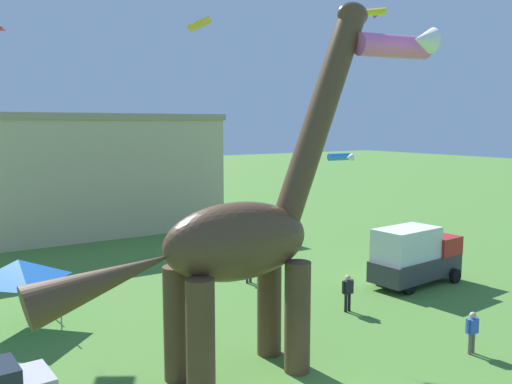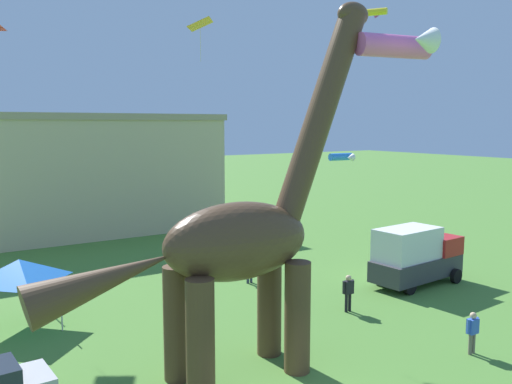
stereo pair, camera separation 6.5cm
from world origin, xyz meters
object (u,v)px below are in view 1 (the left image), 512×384
parked_box_truck (415,255)px  person_photographer (348,289)px  dinosaur_sculpture (236,241)px  kite_mid_center (342,157)px  festival_canopy_tent (19,270)px  kite_high_right (374,13)px  kite_drifting (400,45)px  person_vendor_side (472,328)px  kite_far_right (200,24)px  person_far_spectator (249,264)px

parked_box_truck → person_photographer: 6.13m
dinosaur_sculpture → kite_mid_center: dinosaur_sculpture is taller
festival_canopy_tent → kite_high_right: (23.68, 3.15, 13.67)m
dinosaur_sculpture → parked_box_truck: (13.64, 3.93, -3.12)m
kite_high_right → kite_drifting: (-11.88, -13.19, -4.63)m
person_vendor_side → kite_high_right: (9.75, 15.33, 15.22)m
kite_drifting → dinosaur_sculpture: bearing=169.3°
dinosaur_sculpture → parked_box_truck: size_ratio=2.29×
kite_mid_center → kite_far_right: size_ratio=1.04×
person_photographer → kite_far_right: kite_far_right is taller
person_vendor_side → kite_mid_center: size_ratio=0.74×
dinosaur_sculpture → person_far_spectator: size_ratio=7.36×
person_photographer → person_far_spectator: 6.52m
person_photographer → kite_high_right: (10.54, 9.29, 15.16)m
dinosaur_sculpture → kite_mid_center: size_ratio=5.98×
person_photographer → parked_box_truck: bearing=35.6°
kite_high_right → kite_drifting: bearing=-132.0°
person_far_spectator → kite_drifting: bearing=-123.1°
festival_canopy_tent → parked_box_truck: bearing=-14.4°
kite_mid_center → kite_far_right: 20.48m
person_far_spectator → kite_far_right: kite_far_right is taller
dinosaur_sculpture → kite_drifting: 9.37m
kite_drifting → kite_mid_center: bearing=52.7°
kite_far_right → parked_box_truck: bearing=-31.5°
parked_box_truck → person_vendor_side: 8.96m
person_far_spectator → kite_mid_center: bearing=-2.3°
kite_high_right → festival_canopy_tent: bearing=-172.4°
kite_far_right → festival_canopy_tent: bearing=-173.4°
kite_far_right → dinosaur_sculpture: bearing=-111.0°
festival_canopy_tent → kite_mid_center: 28.21m
person_photographer → kite_mid_center: (13.30, 15.35, 4.95)m
person_vendor_side → person_photographer: bearing=22.6°
kite_high_right → kite_drifting: 18.35m
parked_box_truck → person_far_spectator: 9.05m
kite_high_right → person_photographer: bearing=-138.6°
person_vendor_side → kite_drifting: 11.01m
person_vendor_side → dinosaur_sculpture: bearing=83.7°
parked_box_truck → person_far_spectator: (-7.42, 5.14, -0.56)m
person_vendor_side → kite_far_right: size_ratio=0.77×
person_far_spectator → kite_drifting: 14.68m
kite_far_right → person_vendor_side: bearing=-70.8°
kite_mid_center → person_photographer: bearing=-130.9°
person_photographer → kite_drifting: kite_drifting is taller
dinosaur_sculpture → kite_mid_center: (20.96, 18.06, 1.24)m
parked_box_truck → kite_mid_center: kite_mid_center is taller
dinosaur_sculpture → person_vendor_side: 9.82m
kite_drifting → person_far_spectator: bearing=90.5°
person_far_spectator → kite_drifting: kite_drifting is taller
parked_box_truck → kite_high_right: kite_high_right is taller
parked_box_truck → kite_drifting: kite_drifting is taller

